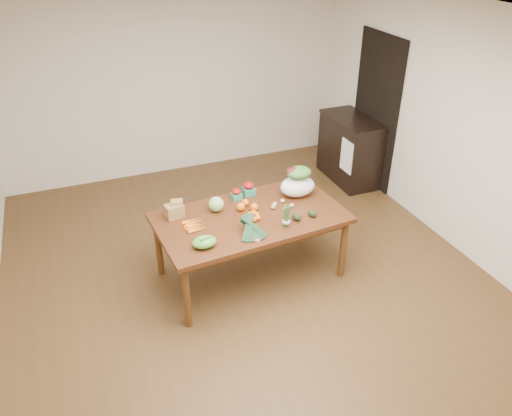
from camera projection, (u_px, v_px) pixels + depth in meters
name	position (u px, v px, depth m)	size (l,w,h in m)	color
floor	(249.00, 283.00, 5.34)	(6.00, 6.00, 0.00)	#4F351B
ceiling	(247.00, 17.00, 3.96)	(5.00, 6.00, 0.02)	white
room_walls	(248.00, 169.00, 4.65)	(5.02, 6.02, 2.70)	silver
dining_table	(251.00, 246.00, 5.28)	(1.90, 1.06, 0.75)	#572A14
doorway_dark	(375.00, 112.00, 6.87)	(0.02, 1.00, 2.10)	black
cabinet	(350.00, 149.00, 7.19)	(0.52, 1.02, 0.94)	black
dish_towel	(347.00, 156.00, 6.80)	(0.02, 0.28, 0.45)	white
paper_bag	(174.00, 210.00, 5.03)	(0.24, 0.20, 0.17)	#9F7C47
cabbage	(216.00, 204.00, 5.13)	(0.16, 0.16, 0.16)	#ABCC75
strawberry_basket_a	(237.00, 195.00, 5.36)	(0.10, 0.10, 0.09)	red
strawberry_basket_b	(249.00, 190.00, 5.44)	(0.13, 0.13, 0.11)	#B50C0C
orange_a	(241.00, 207.00, 5.15)	(0.09, 0.09, 0.09)	orange
orange_b	(245.00, 203.00, 5.24)	(0.07, 0.07, 0.07)	orange
orange_c	(254.00, 207.00, 5.15)	(0.09, 0.09, 0.09)	#FA600F
mandarin_cluster	(254.00, 214.00, 5.02)	(0.18, 0.18, 0.09)	orange
carrots	(195.00, 225.00, 4.91)	(0.22, 0.24, 0.03)	orange
snap_pea_bag	(204.00, 242.00, 4.59)	(0.23, 0.17, 0.10)	#54B23C
kale_bunch	(253.00, 229.00, 4.72)	(0.32, 0.40, 0.16)	black
asparagus_bundle	(286.00, 216.00, 4.84)	(0.08, 0.08, 0.25)	#4F823B
potato_a	(273.00, 207.00, 5.19)	(0.05, 0.05, 0.05)	tan
potato_b	(285.00, 209.00, 5.16)	(0.05, 0.05, 0.04)	tan
potato_c	(283.00, 201.00, 5.30)	(0.05, 0.05, 0.04)	tan
potato_d	(275.00, 204.00, 5.25)	(0.05, 0.04, 0.04)	#DCC97F
potato_e	(292.00, 205.00, 5.22)	(0.05, 0.05, 0.04)	#CFBC77
avocado_a	(296.00, 217.00, 5.00)	(0.07, 0.11, 0.07)	black
avocado_b	(312.00, 214.00, 5.06)	(0.07, 0.10, 0.07)	black
salad_bag	(298.00, 183.00, 5.38)	(0.39, 0.29, 0.30)	silver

